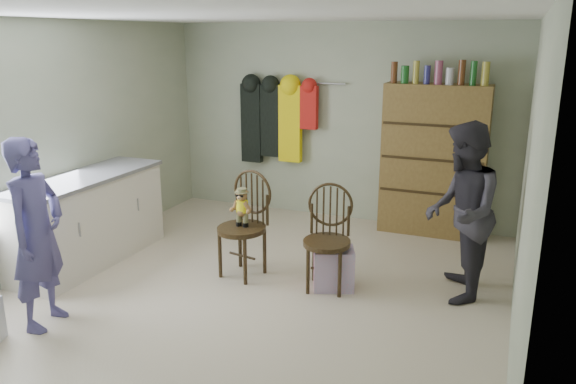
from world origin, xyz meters
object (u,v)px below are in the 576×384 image
at_px(counter, 88,219).
at_px(chair_far, 328,233).
at_px(chair_front, 245,217).
at_px(dresser, 434,159).

distance_m(counter, chair_far, 2.56).
relative_size(chair_front, chair_far, 1.06).
bearing_deg(chair_far, dresser, 61.69).
xyz_separation_m(chair_front, dresser, (1.52, 1.96, 0.32)).
xyz_separation_m(counter, chair_front, (1.68, 0.34, 0.13)).
height_order(chair_front, chair_far, chair_front).
distance_m(chair_front, dresser, 2.50).
relative_size(chair_far, dresser, 0.48).
distance_m(counter, chair_front, 1.72).
bearing_deg(counter, chair_front, 11.40).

